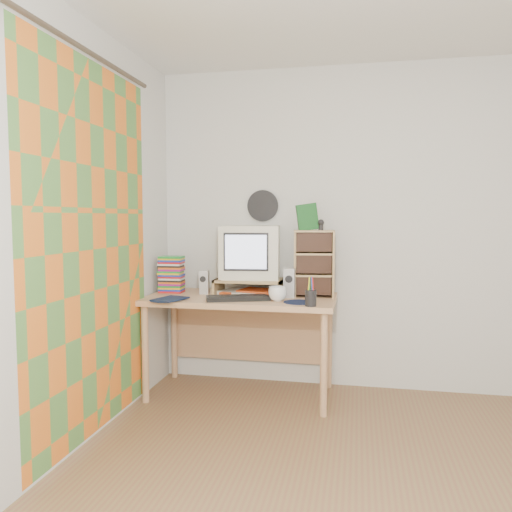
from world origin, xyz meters
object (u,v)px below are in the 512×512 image
at_px(cd_rack, 314,263).
at_px(mug, 278,294).
at_px(crt_monitor, 251,252).
at_px(diary, 160,297).
at_px(dvd_stack, 171,276).
at_px(keyboard, 238,298).
at_px(desk, 243,313).

relative_size(cd_rack, mug, 3.84).
distance_m(crt_monitor, diary, 0.77).
height_order(crt_monitor, diary, crt_monitor).
height_order(dvd_stack, mug, dvd_stack).
xyz_separation_m(keyboard, cd_rack, (0.51, 0.28, 0.23)).
bearing_deg(desk, mug, -34.46).
height_order(cd_rack, mug, cd_rack).
bearing_deg(cd_rack, mug, -138.55).
height_order(crt_monitor, dvd_stack, crt_monitor).
relative_size(cd_rack, diary, 2.32).
bearing_deg(keyboard, dvd_stack, 137.14).
distance_m(desk, keyboard, 0.28).
bearing_deg(desk, dvd_stack, 177.19).
bearing_deg(crt_monitor, dvd_stack, 178.41).
relative_size(desk, diary, 6.59).
relative_size(crt_monitor, keyboard, 0.94).
xyz_separation_m(keyboard, dvd_stack, (-0.60, 0.26, 0.11)).
distance_m(desk, crt_monitor, 0.47).
bearing_deg(cd_rack, crt_monitor, 168.83).
bearing_deg(crt_monitor, keyboard, -101.03).
bearing_deg(mug, cd_rack, 48.28).
xyz_separation_m(desk, crt_monitor, (0.04, 0.09, 0.46)).
distance_m(mug, diary, 0.84).
relative_size(crt_monitor, cd_rack, 0.86).
xyz_separation_m(crt_monitor, dvd_stack, (-0.63, -0.06, -0.19)).
distance_m(keyboard, cd_rack, 0.63).
relative_size(dvd_stack, mug, 1.99).
bearing_deg(desk, cd_rack, 5.36).
distance_m(crt_monitor, cd_rack, 0.49).
relative_size(mug, diary, 0.61).
bearing_deg(mug, keyboard, -175.08).
bearing_deg(dvd_stack, keyboard, -26.26).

